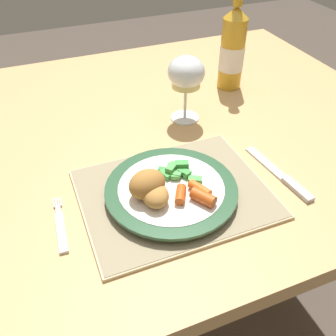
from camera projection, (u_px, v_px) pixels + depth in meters
name	position (u px, v px, depth m)	size (l,w,h in m)	color
ground_plane	(137.00, 311.00, 1.30)	(6.00, 6.00, 0.00)	#4C4238
dining_table	(122.00, 165.00, 0.88)	(1.35, 0.92, 0.74)	tan
placemat	(174.00, 193.00, 0.68)	(0.33, 0.26, 0.01)	#CCB789
dinner_plate	(171.00, 190.00, 0.66)	(0.23, 0.23, 0.02)	white
breaded_croquettes	(150.00, 188.00, 0.62)	(0.08, 0.09, 0.05)	#B77F3D
green_beans_pile	(176.00, 172.00, 0.68)	(0.07, 0.07, 0.02)	#4CA84C
glazed_carrots	(196.00, 194.00, 0.63)	(0.07, 0.07, 0.02)	#CC5119
fork	(61.00, 228.00, 0.61)	(0.02, 0.13, 0.01)	silver
table_knife	(283.00, 177.00, 0.71)	(0.03, 0.18, 0.01)	silver
wine_glass	(186.00, 75.00, 0.81)	(0.08, 0.08, 0.15)	silver
bottle	(233.00, 48.00, 0.94)	(0.06, 0.06, 0.29)	gold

